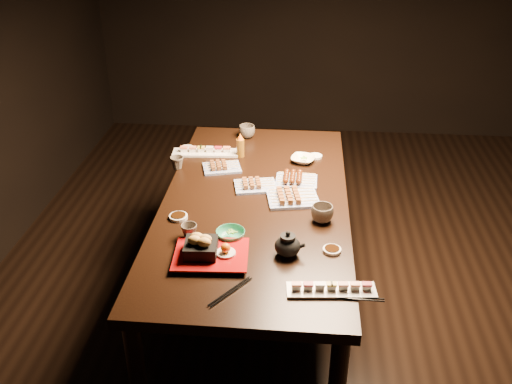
{
  "coord_description": "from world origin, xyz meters",
  "views": [
    {
      "loc": [
        -0.13,
        -2.63,
        2.13
      ],
      "look_at": [
        -0.35,
        -0.17,
        0.77
      ],
      "focal_mm": 40.0,
      "sensor_mm": 36.0,
      "label": 1
    }
  ],
  "objects_px": {
    "teacup_mid_right": "(322,214)",
    "dining_table": "(255,263)",
    "edamame_bowl_green": "(231,235)",
    "yakitori_plate_left": "(222,165)",
    "sushi_platter_far": "(205,150)",
    "teacup_far_left": "(177,163)",
    "teacup_near_left": "(189,231)",
    "tempura_tray": "(211,247)",
    "teacup_far_right": "(247,131)",
    "yakitori_plate_right": "(293,195)",
    "sushi_platter_near": "(331,287)",
    "edamame_bowl_cream": "(303,159)",
    "yakitori_plate_center": "(255,183)",
    "teapot": "(288,243)",
    "condiment_bottle": "(240,145)"
  },
  "relations": [
    {
      "from": "teacup_far_left",
      "to": "teapot",
      "type": "distance_m",
      "value": 0.98
    },
    {
      "from": "yakitori_plate_left",
      "to": "teacup_far_right",
      "type": "relative_size",
      "value": 2.03
    },
    {
      "from": "sushi_platter_near",
      "to": "teacup_far_right",
      "type": "relative_size",
      "value": 3.49
    },
    {
      "from": "edamame_bowl_cream",
      "to": "yakitori_plate_center",
      "type": "bearing_deg",
      "value": -126.7
    },
    {
      "from": "edamame_bowl_green",
      "to": "edamame_bowl_cream",
      "type": "bearing_deg",
      "value": 69.19
    },
    {
      "from": "edamame_bowl_green",
      "to": "teacup_near_left",
      "type": "relative_size",
      "value": 1.8
    },
    {
      "from": "yakitori_plate_right",
      "to": "teacup_far_left",
      "type": "distance_m",
      "value": 0.7
    },
    {
      "from": "edamame_bowl_cream",
      "to": "teacup_near_left",
      "type": "relative_size",
      "value": 1.82
    },
    {
      "from": "teacup_near_left",
      "to": "teacup_far_right",
      "type": "bearing_deg",
      "value": 82.94
    },
    {
      "from": "yakitori_plate_right",
      "to": "teacup_mid_right",
      "type": "bearing_deg",
      "value": -63.05
    },
    {
      "from": "sushi_platter_far",
      "to": "teacup_far_left",
      "type": "bearing_deg",
      "value": 54.55
    },
    {
      "from": "yakitori_plate_left",
      "to": "tempura_tray",
      "type": "distance_m",
      "value": 0.83
    },
    {
      "from": "dining_table",
      "to": "teacup_mid_right",
      "type": "bearing_deg",
      "value": -35.6
    },
    {
      "from": "dining_table",
      "to": "yakitori_plate_left",
      "type": "height_order",
      "value": "yakitori_plate_left"
    },
    {
      "from": "yakitori_plate_center",
      "to": "edamame_bowl_cream",
      "type": "distance_m",
      "value": 0.4
    },
    {
      "from": "tempura_tray",
      "to": "teacup_far_left",
      "type": "bearing_deg",
      "value": 107.89
    },
    {
      "from": "teacup_mid_right",
      "to": "teapot",
      "type": "xyz_separation_m",
      "value": [
        -0.15,
        -0.28,
        0.01
      ]
    },
    {
      "from": "edamame_bowl_green",
      "to": "teacup_mid_right",
      "type": "distance_m",
      "value": 0.44
    },
    {
      "from": "sushi_platter_near",
      "to": "yakitori_plate_left",
      "type": "bearing_deg",
      "value": 114.41
    },
    {
      "from": "teacup_near_left",
      "to": "teapot",
      "type": "distance_m",
      "value": 0.44
    },
    {
      "from": "yakitori_plate_left",
      "to": "edamame_bowl_cream",
      "type": "distance_m",
      "value": 0.45
    },
    {
      "from": "yakitori_plate_center",
      "to": "tempura_tray",
      "type": "distance_m",
      "value": 0.64
    },
    {
      "from": "dining_table",
      "to": "teacup_near_left",
      "type": "xyz_separation_m",
      "value": [
        -0.26,
        -0.35,
        0.41
      ]
    },
    {
      "from": "yakitori_plate_left",
      "to": "teacup_far_right",
      "type": "distance_m",
      "value": 0.45
    },
    {
      "from": "sushi_platter_near",
      "to": "teacup_near_left",
      "type": "relative_size",
      "value": 4.81
    },
    {
      "from": "teacup_near_left",
      "to": "teacup_far_right",
      "type": "distance_m",
      "value": 1.12
    },
    {
      "from": "yakitori_plate_right",
      "to": "sushi_platter_far",
      "type": "bearing_deg",
      "value": 125.26
    },
    {
      "from": "sushi_platter_far",
      "to": "teacup_far_left",
      "type": "relative_size",
      "value": 5.13
    },
    {
      "from": "tempura_tray",
      "to": "teacup_near_left",
      "type": "distance_m",
      "value": 0.19
    },
    {
      "from": "sushi_platter_near",
      "to": "edamame_bowl_green",
      "type": "xyz_separation_m",
      "value": [
        -0.43,
        0.33,
        -0.0
      ]
    },
    {
      "from": "edamame_bowl_green",
      "to": "yakitori_plate_left",
      "type": "bearing_deg",
      "value": 101.25
    },
    {
      "from": "teacup_mid_right",
      "to": "dining_table",
      "type": "bearing_deg",
      "value": 153.14
    },
    {
      "from": "edamame_bowl_green",
      "to": "teapot",
      "type": "xyz_separation_m",
      "value": [
        0.25,
        -0.1,
        0.03
      ]
    },
    {
      "from": "dining_table",
      "to": "edamame_bowl_green",
      "type": "xyz_separation_m",
      "value": [
        -0.08,
        -0.34,
        0.39
      ]
    },
    {
      "from": "yakitori_plate_left",
      "to": "yakitori_plate_right",
      "type": "bearing_deg",
      "value": -53.49
    },
    {
      "from": "tempura_tray",
      "to": "condiment_bottle",
      "type": "height_order",
      "value": "condiment_bottle"
    },
    {
      "from": "teacup_near_left",
      "to": "teapot",
      "type": "xyz_separation_m",
      "value": [
        0.43,
        -0.09,
        0.02
      ]
    },
    {
      "from": "yakitori_plate_center",
      "to": "edamame_bowl_cream",
      "type": "bearing_deg",
      "value": 41.57
    },
    {
      "from": "dining_table",
      "to": "yakitori_plate_right",
      "type": "relative_size",
      "value": 7.38
    },
    {
      "from": "dining_table",
      "to": "yakitori_plate_center",
      "type": "bearing_deg",
      "value": 85.86
    },
    {
      "from": "edamame_bowl_cream",
      "to": "teacup_far_right",
      "type": "bearing_deg",
      "value": 137.75
    },
    {
      "from": "teacup_near_left",
      "to": "sushi_platter_near",
      "type": "bearing_deg",
      "value": -27.6
    },
    {
      "from": "yakitori_plate_right",
      "to": "teacup_far_left",
      "type": "relative_size",
      "value": 3.35
    },
    {
      "from": "yakitori_plate_left",
      "to": "teacup_far_left",
      "type": "distance_m",
      "value": 0.24
    },
    {
      "from": "sushi_platter_far",
      "to": "teacup_far_right",
      "type": "height_order",
      "value": "teacup_far_right"
    },
    {
      "from": "sushi_platter_near",
      "to": "teacup_far_right",
      "type": "height_order",
      "value": "teacup_far_right"
    },
    {
      "from": "tempura_tray",
      "to": "teacup_mid_right",
      "type": "xyz_separation_m",
      "value": [
        0.46,
        0.33,
        -0.02
      ]
    },
    {
      "from": "sushi_platter_far",
      "to": "teacup_near_left",
      "type": "relative_size",
      "value": 5.28
    },
    {
      "from": "yakitori_plate_center",
      "to": "teapot",
      "type": "bearing_deg",
      "value": -83.78
    },
    {
      "from": "yakitori_plate_center",
      "to": "yakitori_plate_left",
      "type": "xyz_separation_m",
      "value": [
        -0.2,
        0.19,
        -0.0
      ]
    }
  ]
}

